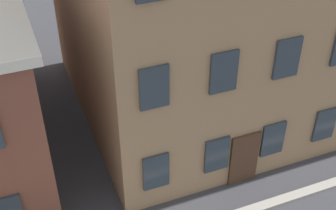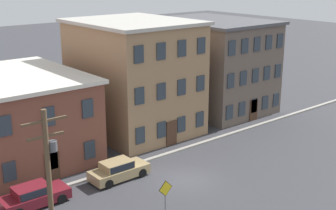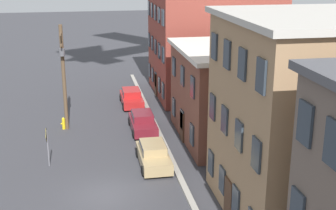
{
  "view_description": "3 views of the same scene",
  "coord_description": "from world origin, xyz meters",
  "px_view_note": "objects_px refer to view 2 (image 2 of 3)",
  "views": [
    {
      "loc": [
        -3.33,
        -4.4,
        12.56
      ],
      "look_at": [
        0.58,
        5.44,
        4.69
      ],
      "focal_mm": 50.0,
      "sensor_mm": 36.0,
      "label": 1
    },
    {
      "loc": [
        -20.74,
        -23.08,
        14.79
      ],
      "look_at": [
        0.27,
        2.29,
        5.11
      ],
      "focal_mm": 50.0,
      "sensor_mm": 36.0,
      "label": 2
    },
    {
      "loc": [
        23.89,
        -0.89,
        12.7
      ],
      "look_at": [
        -0.02,
        3.53,
        5.14
      ],
      "focal_mm": 50.0,
      "sensor_mm": 36.0,
      "label": 3
    }
  ],
  "objects_px": {
    "car_maroon": "(33,195)",
    "caution_sign": "(165,194)",
    "utility_pole": "(49,176)",
    "car_tan": "(118,169)"
  },
  "relations": [
    {
      "from": "caution_sign",
      "to": "car_tan",
      "type": "bearing_deg",
      "value": 81.28
    },
    {
      "from": "car_tan",
      "to": "caution_sign",
      "type": "xyz_separation_m",
      "value": [
        -1.02,
        -6.65,
        1.02
      ]
    },
    {
      "from": "car_maroon",
      "to": "utility_pole",
      "type": "bearing_deg",
      "value": -103.64
    },
    {
      "from": "car_maroon",
      "to": "caution_sign",
      "type": "distance_m",
      "value": 8.76
    },
    {
      "from": "car_maroon",
      "to": "caution_sign",
      "type": "xyz_separation_m",
      "value": [
        5.42,
        -6.8,
        1.02
      ]
    },
    {
      "from": "car_tan",
      "to": "car_maroon",
      "type": "bearing_deg",
      "value": 178.66
    },
    {
      "from": "car_maroon",
      "to": "utility_pole",
      "type": "relative_size",
      "value": 0.54
    },
    {
      "from": "caution_sign",
      "to": "utility_pole",
      "type": "relative_size",
      "value": 0.32
    },
    {
      "from": "caution_sign",
      "to": "car_maroon",
      "type": "bearing_deg",
      "value": 128.53
    },
    {
      "from": "car_tan",
      "to": "utility_pole",
      "type": "relative_size",
      "value": 0.54
    }
  ]
}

